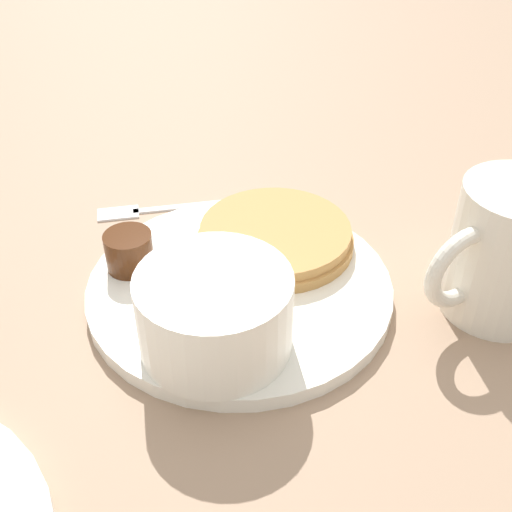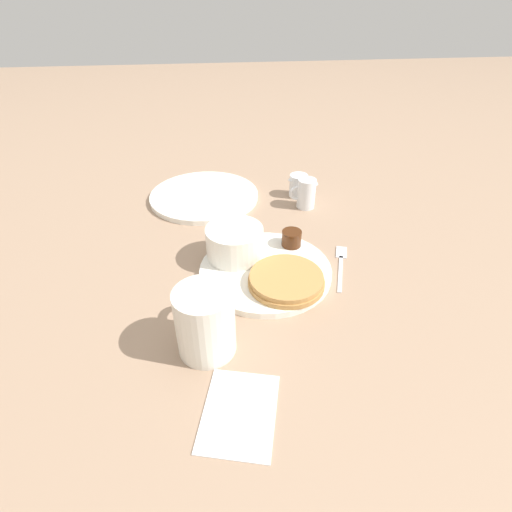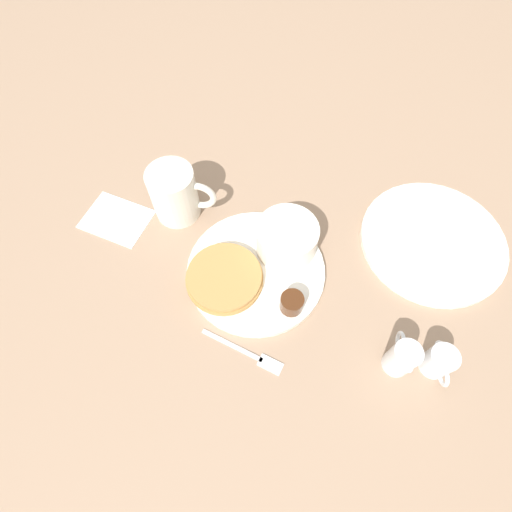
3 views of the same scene
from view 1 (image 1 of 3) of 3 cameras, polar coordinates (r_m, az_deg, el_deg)
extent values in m
plane|color=#9E7F66|center=(0.50, -1.44, -3.35)|extent=(4.00, 4.00, 0.00)
cylinder|color=white|center=(0.50, -1.45, -2.83)|extent=(0.24, 0.24, 0.01)
cylinder|color=#B78447|center=(0.53, 1.71, 1.40)|extent=(0.13, 0.13, 0.01)
cylinder|color=#B78447|center=(0.53, 1.73, 2.20)|extent=(0.12, 0.12, 0.01)
cylinder|color=white|center=(0.43, -3.69, -5.00)|extent=(0.10, 0.10, 0.06)
cylinder|color=white|center=(0.41, -3.82, -2.45)|extent=(0.09, 0.09, 0.01)
cylinder|color=#47230F|center=(0.51, -11.21, 0.44)|extent=(0.04, 0.04, 0.03)
cylinder|color=white|center=(0.43, -6.02, -8.04)|extent=(0.04, 0.04, 0.02)
sphere|color=white|center=(0.42, -6.16, -6.48)|extent=(0.02, 0.02, 0.02)
cylinder|color=silver|center=(0.50, 21.47, 0.41)|extent=(0.08, 0.08, 0.10)
torus|color=silver|center=(0.47, 17.90, -0.99)|extent=(0.07, 0.01, 0.07)
cube|color=silver|center=(0.61, -5.88, 4.53)|extent=(0.10, 0.04, 0.00)
cube|color=silver|center=(0.61, -12.17, 3.80)|extent=(0.04, 0.03, 0.00)
camera|label=2|loc=(0.79, 52.69, 34.49)|focal=28.00mm
camera|label=3|loc=(0.72, -31.84, 57.83)|focal=28.00mm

